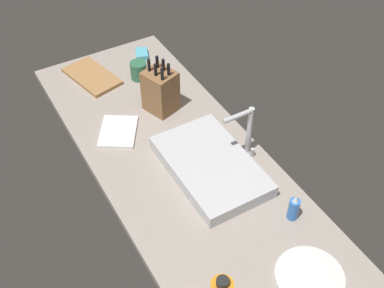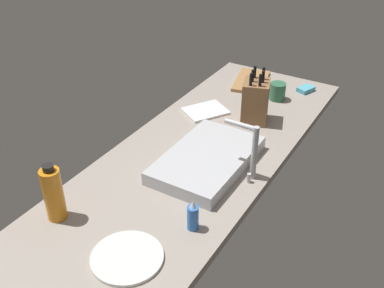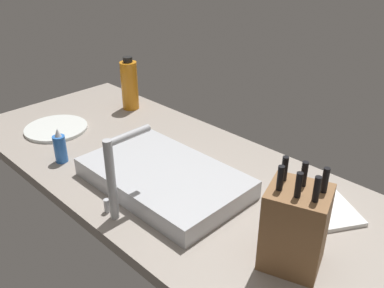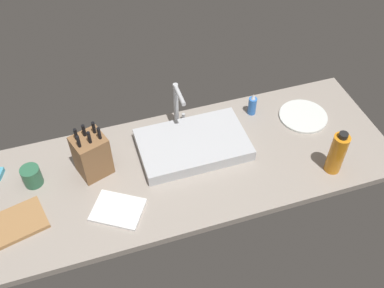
{
  "view_description": "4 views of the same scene",
  "coord_description": "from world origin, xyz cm",
  "px_view_note": "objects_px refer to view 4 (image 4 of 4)",
  "views": [
    {
      "loc": [
        119.81,
        -65.85,
        150.62
      ],
      "look_at": [
        -2.65,
        4.86,
        11.96
      ],
      "focal_mm": 45.75,
      "sensor_mm": 36.0,
      "label": 1
    },
    {
      "loc": [
        143.98,
        82.47,
        113.93
      ],
      "look_at": [
        5.22,
        -0.47,
        10.29
      ],
      "focal_mm": 43.07,
      "sensor_mm": 36.0,
      "label": 2
    },
    {
      "loc": [
        -73.08,
        76.91,
        73.54
      ],
      "look_at": [
        7.68,
        -4.73,
        12.75
      ],
      "focal_mm": 39.0,
      "sensor_mm": 36.0,
      "label": 3
    },
    {
      "loc": [
        -35.44,
        -123.15,
        155.82
      ],
      "look_at": [
        5.14,
        3.25,
        12.1
      ],
      "focal_mm": 41.68,
      "sensor_mm": 36.0,
      "label": 4
    }
  ],
  "objects_px": {
    "dinner_plate": "(303,116)",
    "dish_towel": "(118,210)",
    "water_bottle": "(337,153)",
    "sink_basin": "(193,145)",
    "faucet": "(177,102)",
    "cutting_board": "(7,227)",
    "coffee_mug": "(32,176)",
    "soap_bottle": "(252,105)",
    "knife_block": "(92,155)"
  },
  "relations": [
    {
      "from": "dinner_plate",
      "to": "dish_towel",
      "type": "bearing_deg",
      "value": -164.83
    },
    {
      "from": "water_bottle",
      "to": "dinner_plate",
      "type": "distance_m",
      "value": 0.35
    },
    {
      "from": "sink_basin",
      "to": "water_bottle",
      "type": "xyz_separation_m",
      "value": [
        0.55,
        -0.3,
        0.08
      ]
    },
    {
      "from": "faucet",
      "to": "dinner_plate",
      "type": "distance_m",
      "value": 0.63
    },
    {
      "from": "water_bottle",
      "to": "cutting_board",
      "type": "bearing_deg",
      "value": 175.04
    },
    {
      "from": "coffee_mug",
      "to": "soap_bottle",
      "type": "bearing_deg",
      "value": 6.45
    },
    {
      "from": "knife_block",
      "to": "soap_bottle",
      "type": "distance_m",
      "value": 0.81
    },
    {
      "from": "dish_towel",
      "to": "coffee_mug",
      "type": "height_order",
      "value": "coffee_mug"
    },
    {
      "from": "knife_block",
      "to": "cutting_board",
      "type": "height_order",
      "value": "knife_block"
    },
    {
      "from": "knife_block",
      "to": "cutting_board",
      "type": "relative_size",
      "value": 0.87
    },
    {
      "from": "faucet",
      "to": "dish_towel",
      "type": "distance_m",
      "value": 0.57
    },
    {
      "from": "water_bottle",
      "to": "dish_towel",
      "type": "relative_size",
      "value": 1.12
    },
    {
      "from": "water_bottle",
      "to": "coffee_mug",
      "type": "bearing_deg",
      "value": 165.63
    },
    {
      "from": "sink_basin",
      "to": "knife_block",
      "type": "relative_size",
      "value": 1.9
    },
    {
      "from": "coffee_mug",
      "to": "dinner_plate",
      "type": "bearing_deg",
      "value": 0.58
    },
    {
      "from": "cutting_board",
      "to": "dish_towel",
      "type": "distance_m",
      "value": 0.44
    },
    {
      "from": "cutting_board",
      "to": "coffee_mug",
      "type": "xyz_separation_m",
      "value": [
        0.12,
        0.2,
        0.04
      ]
    },
    {
      "from": "knife_block",
      "to": "dinner_plate",
      "type": "xyz_separation_m",
      "value": [
        1.03,
        0.03,
        -0.1
      ]
    },
    {
      "from": "soap_bottle",
      "to": "sink_basin",
      "type": "bearing_deg",
      "value": -158.13
    },
    {
      "from": "dinner_plate",
      "to": "sink_basin",
      "type": "bearing_deg",
      "value": -176.68
    },
    {
      "from": "soap_bottle",
      "to": "coffee_mug",
      "type": "distance_m",
      "value": 1.07
    },
    {
      "from": "cutting_board",
      "to": "dish_towel",
      "type": "relative_size",
      "value": 1.49
    },
    {
      "from": "knife_block",
      "to": "dish_towel",
      "type": "distance_m",
      "value": 0.26
    },
    {
      "from": "cutting_board",
      "to": "dinner_plate",
      "type": "height_order",
      "value": "cutting_board"
    },
    {
      "from": "cutting_board",
      "to": "sink_basin",
      "type": "bearing_deg",
      "value": 12.38
    },
    {
      "from": "faucet",
      "to": "soap_bottle",
      "type": "xyz_separation_m",
      "value": [
        0.37,
        -0.04,
        -0.09
      ]
    },
    {
      "from": "faucet",
      "to": "water_bottle",
      "type": "xyz_separation_m",
      "value": [
        0.57,
        -0.48,
        -0.04
      ]
    },
    {
      "from": "soap_bottle",
      "to": "coffee_mug",
      "type": "relative_size",
      "value": 1.33
    },
    {
      "from": "coffee_mug",
      "to": "cutting_board",
      "type": "bearing_deg",
      "value": -120.34
    },
    {
      "from": "knife_block",
      "to": "soap_bottle",
      "type": "relative_size",
      "value": 2.15
    },
    {
      "from": "knife_block",
      "to": "soap_bottle",
      "type": "height_order",
      "value": "knife_block"
    },
    {
      "from": "coffee_mug",
      "to": "faucet",
      "type": "bearing_deg",
      "value": 12.83
    },
    {
      "from": "faucet",
      "to": "coffee_mug",
      "type": "xyz_separation_m",
      "value": [
        -0.69,
        -0.16,
        -0.09
      ]
    },
    {
      "from": "dish_towel",
      "to": "dinner_plate",
      "type": "bearing_deg",
      "value": 15.17
    },
    {
      "from": "sink_basin",
      "to": "dinner_plate",
      "type": "distance_m",
      "value": 0.58
    },
    {
      "from": "knife_block",
      "to": "faucet",
      "type": "bearing_deg",
      "value": 2.79
    },
    {
      "from": "dinner_plate",
      "to": "coffee_mug",
      "type": "relative_size",
      "value": 2.61
    },
    {
      "from": "faucet",
      "to": "soap_bottle",
      "type": "height_order",
      "value": "faucet"
    },
    {
      "from": "cutting_board",
      "to": "water_bottle",
      "type": "height_order",
      "value": "water_bottle"
    },
    {
      "from": "water_bottle",
      "to": "dinner_plate",
      "type": "bearing_deg",
      "value": 84.3
    },
    {
      "from": "soap_bottle",
      "to": "dish_towel",
      "type": "xyz_separation_m",
      "value": [
        -0.75,
        -0.37,
        -0.05
      ]
    },
    {
      "from": "soap_bottle",
      "to": "coffee_mug",
      "type": "xyz_separation_m",
      "value": [
        -1.06,
        -0.12,
        -0.01
      ]
    },
    {
      "from": "faucet",
      "to": "dinner_plate",
      "type": "bearing_deg",
      "value": -13.57
    },
    {
      "from": "coffee_mug",
      "to": "water_bottle",
      "type": "bearing_deg",
      "value": -14.37
    },
    {
      "from": "knife_block",
      "to": "dish_towel",
      "type": "bearing_deg",
      "value": -96.51
    },
    {
      "from": "sink_basin",
      "to": "knife_block",
      "type": "bearing_deg",
      "value": 178.93
    },
    {
      "from": "sink_basin",
      "to": "water_bottle",
      "type": "height_order",
      "value": "water_bottle"
    },
    {
      "from": "soap_bottle",
      "to": "water_bottle",
      "type": "relative_size",
      "value": 0.54
    },
    {
      "from": "dish_towel",
      "to": "coffee_mug",
      "type": "xyz_separation_m",
      "value": [
        -0.31,
        0.25,
        0.04
      ]
    },
    {
      "from": "faucet",
      "to": "knife_block",
      "type": "height_order",
      "value": "knife_block"
    }
  ]
}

